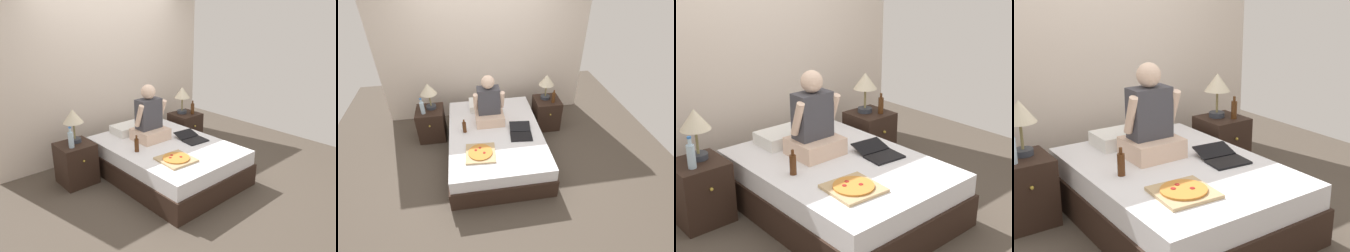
% 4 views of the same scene
% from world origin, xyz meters
% --- Properties ---
extents(ground_plane, '(5.68, 5.68, 0.00)m').
position_xyz_m(ground_plane, '(0.00, 0.00, 0.00)').
color(ground_plane, '#4C4238').
extents(wall_back, '(3.68, 0.12, 2.50)m').
position_xyz_m(wall_back, '(0.00, 1.35, 1.25)').
color(wall_back, beige).
rests_on(wall_back, ground).
extents(bed, '(1.43, 1.97, 0.48)m').
position_xyz_m(bed, '(0.00, 0.00, 0.24)').
color(bed, black).
rests_on(bed, ground).
extents(nightstand_left, '(0.44, 0.47, 0.56)m').
position_xyz_m(nightstand_left, '(-1.02, 0.66, 0.28)').
color(nightstand_left, black).
rests_on(nightstand_left, ground).
extents(lamp_on_left_nightstand, '(0.26, 0.26, 0.45)m').
position_xyz_m(lamp_on_left_nightstand, '(-0.98, 0.71, 0.88)').
color(lamp_on_left_nightstand, '#333842').
rests_on(lamp_on_left_nightstand, nightstand_left).
extents(water_bottle, '(0.07, 0.07, 0.28)m').
position_xyz_m(water_bottle, '(-1.10, 0.57, 0.67)').
color(water_bottle, silver).
rests_on(water_bottle, nightstand_left).
extents(nightstand_right, '(0.44, 0.47, 0.56)m').
position_xyz_m(nightstand_right, '(1.02, 0.66, 0.28)').
color(nightstand_right, black).
rests_on(nightstand_right, ground).
extents(lamp_on_right_nightstand, '(0.26, 0.26, 0.45)m').
position_xyz_m(lamp_on_right_nightstand, '(0.99, 0.71, 0.88)').
color(lamp_on_right_nightstand, '#333842').
rests_on(lamp_on_right_nightstand, nightstand_right).
extents(beer_bottle, '(0.06, 0.06, 0.23)m').
position_xyz_m(beer_bottle, '(1.09, 0.56, 0.65)').
color(beer_bottle, '#512D14').
rests_on(beer_bottle, nightstand_right).
extents(pillow, '(0.52, 0.34, 0.12)m').
position_xyz_m(pillow, '(-0.09, 0.71, 0.54)').
color(pillow, white).
rests_on(pillow, bed).
extents(person_seated, '(0.47, 0.40, 0.78)m').
position_xyz_m(person_seated, '(-0.05, 0.29, 0.77)').
color(person_seated, beige).
rests_on(person_seated, bed).
extents(laptop, '(0.36, 0.44, 0.07)m').
position_xyz_m(laptop, '(0.37, -0.14, 0.50)').
color(laptop, black).
rests_on(laptop, bed).
extents(pizza_box, '(0.43, 0.43, 0.05)m').
position_xyz_m(pizza_box, '(-0.26, -0.48, 0.50)').
color(pizza_box, tan).
rests_on(pizza_box, bed).
extents(beer_bottle_on_bed, '(0.06, 0.06, 0.22)m').
position_xyz_m(beer_bottle_on_bed, '(-0.46, 0.06, 0.57)').
color(beer_bottle_on_bed, '#4C2811').
rests_on(beer_bottle_on_bed, bed).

